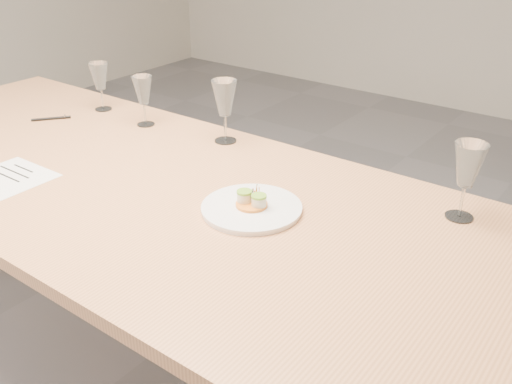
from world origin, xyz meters
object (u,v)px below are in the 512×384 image
Objects in this scene: dining_table at (130,193)px; wine_glass_3 at (468,167)px; wine_glass_2 at (224,99)px; dinner_plate at (252,207)px; ballpoint_pen at (51,118)px; wine_glass_1 at (143,91)px; wine_glass_0 at (99,77)px.

wine_glass_3 is (0.92, 0.34, 0.22)m from dining_table.
wine_glass_2 reaches higher than dining_table.
wine_glass_2 is (0.07, 0.39, 0.22)m from dining_table.
dinner_plate is 1.30× the size of wine_glass_3.
wine_glass_2 reaches higher than ballpoint_pen.
wine_glass_3 is at bearing -3.26° from wine_glass_2.
ballpoint_pen reaches higher than dining_table.
dinner_plate is at bearing -22.31° from wine_glass_1.
wine_glass_3 is at bearing -44.99° from ballpoint_pen.
dinner_plate is at bearing -17.80° from wine_glass_0.
wine_glass_2 is (0.68, 0.23, 0.15)m from ballpoint_pen.
dinner_plate is at bearing -146.83° from wine_glass_3.
wine_glass_0 reaches higher than dining_table.
wine_glass_1 is at bearing 157.69° from dinner_plate.
ballpoint_pen is at bearing -151.81° from wine_glass_1.
dining_table is 0.64m from ballpoint_pen.
dining_table is 0.46m from wine_glass_2.
dining_table is at bearing -100.18° from wine_glass_2.
ballpoint_pen is at bearing -107.98° from wine_glass_0.
wine_glass_0 is 0.27m from wine_glass_1.
dining_table is at bearing -175.06° from dinner_plate.
ballpoint_pen is 0.25m from wine_glass_0.
dinner_plate is at bearing -42.60° from wine_glass_2.
wine_glass_1 reaches higher than ballpoint_pen.
dining_table is 19.73× the size of ballpoint_pen.
ballpoint_pen is 0.40m from wine_glass_1.
dining_table is 11.31× the size of wine_glass_3.
wine_glass_1 is 0.86× the size of wine_glass_2.
dining_table is 8.70× the size of dinner_plate.
wine_glass_3 is (1.47, -0.02, 0.01)m from wine_glass_0.
wine_glass_0 is at bearing 146.65° from dining_table.
wine_glass_1 reaches higher than dining_table.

